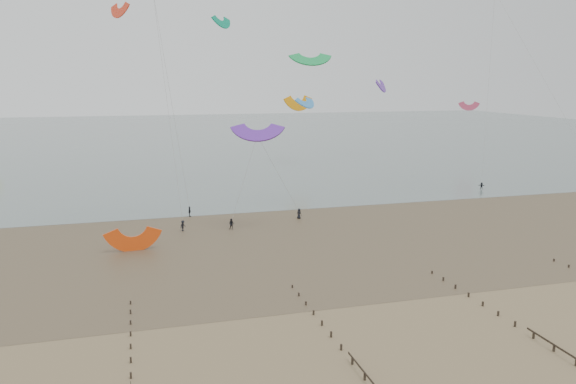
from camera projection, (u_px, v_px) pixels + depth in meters
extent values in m
plane|color=brown|center=(286.00, 337.00, 52.27)|extent=(500.00, 500.00, 0.00)
plane|color=#475654|center=(163.00, 136.00, 241.26)|extent=(500.00, 500.00, 0.00)
plane|color=#473A28|center=(226.00, 237.00, 85.34)|extent=(500.00, 500.00, 0.00)
ellipsoid|color=slate|center=(96.00, 277.00, 68.34)|extent=(23.60, 14.36, 0.01)
ellipsoid|color=slate|center=(296.00, 227.00, 91.33)|extent=(33.64, 18.32, 0.01)
ellipsoid|color=slate|center=(501.00, 225.00, 92.43)|extent=(19.65, 13.67, 0.01)
cube|color=black|center=(131.00, 375.00, 44.97)|extent=(0.16, 0.16, 0.62)
cube|color=black|center=(131.00, 360.00, 47.46)|extent=(0.16, 0.16, 0.59)
cube|color=black|center=(131.00, 346.00, 49.95)|extent=(0.16, 0.16, 0.57)
cube|color=black|center=(131.00, 334.00, 52.44)|extent=(0.16, 0.16, 0.54)
cube|color=black|center=(131.00, 323.00, 54.93)|extent=(0.16, 0.16, 0.51)
cube|color=black|center=(131.00, 312.00, 57.42)|extent=(0.16, 0.16, 0.48)
cube|color=black|center=(131.00, 303.00, 59.91)|extent=(0.16, 0.16, 0.45)
cube|color=black|center=(365.00, 377.00, 44.71)|extent=(0.16, 0.16, 0.68)
cube|color=black|center=(352.00, 361.00, 47.20)|extent=(0.16, 0.16, 0.65)
cube|color=black|center=(341.00, 347.00, 49.69)|extent=(0.16, 0.16, 0.62)
cube|color=black|center=(331.00, 335.00, 52.18)|extent=(0.16, 0.16, 0.59)
cube|color=black|center=(322.00, 323.00, 54.67)|extent=(0.16, 0.16, 0.57)
cube|color=black|center=(314.00, 313.00, 57.16)|extent=(0.16, 0.16, 0.54)
cube|color=black|center=(306.00, 303.00, 59.65)|extent=(0.16, 0.16, 0.51)
cube|color=black|center=(299.00, 295.00, 62.14)|extent=(0.16, 0.16, 0.48)
cube|color=black|center=(292.00, 286.00, 64.63)|extent=(0.16, 0.16, 0.45)
cube|color=black|center=(576.00, 362.00, 46.95)|extent=(0.16, 0.16, 0.71)
cube|color=black|center=(554.00, 348.00, 49.44)|extent=(0.16, 0.16, 0.68)
cube|color=black|center=(534.00, 336.00, 51.93)|extent=(0.16, 0.16, 0.65)
cube|color=black|center=(515.00, 324.00, 54.41)|extent=(0.16, 0.16, 0.62)
cube|color=black|center=(498.00, 314.00, 56.90)|extent=(0.16, 0.16, 0.59)
cube|color=black|center=(483.00, 304.00, 59.39)|extent=(0.16, 0.16, 0.57)
cube|color=black|center=(469.00, 295.00, 61.88)|extent=(0.16, 0.16, 0.54)
cube|color=black|center=(455.00, 287.00, 64.37)|extent=(0.16, 0.16, 0.51)
cube|color=black|center=(443.00, 279.00, 66.86)|extent=(0.16, 0.16, 0.48)
cube|color=black|center=(432.00, 272.00, 69.35)|extent=(0.16, 0.16, 0.45)
cube|color=black|center=(569.00, 266.00, 71.58)|extent=(0.16, 0.16, 0.48)
cube|color=black|center=(554.00, 260.00, 74.07)|extent=(0.16, 0.16, 0.45)
imported|color=black|center=(482.00, 186.00, 123.04)|extent=(1.49, 0.91, 1.53)
imported|color=black|center=(299.00, 214.00, 96.81)|extent=(1.01, 1.04, 1.81)
imported|color=black|center=(232.00, 224.00, 89.81)|extent=(1.05, 0.94, 1.78)
imported|color=black|center=(190.00, 212.00, 98.20)|extent=(0.61, 1.14, 1.84)
imported|color=black|center=(183.00, 226.00, 88.82)|extent=(1.27, 1.25, 1.75)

